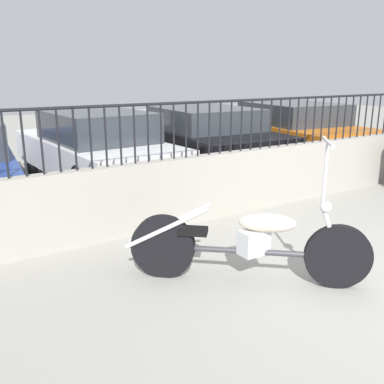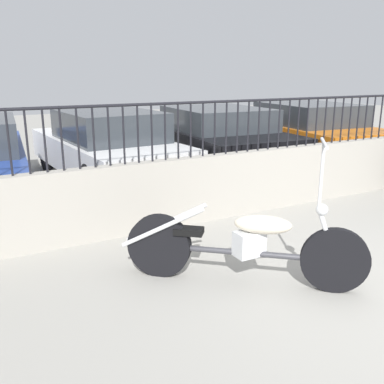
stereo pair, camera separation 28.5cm
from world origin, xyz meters
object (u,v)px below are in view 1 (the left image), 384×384
Objects in this scene: car_white at (95,147)px; car_black at (201,139)px; motorcycle_dark_grey at (236,243)px; car_orange at (288,131)px.

car_white reaches higher than car_black.
car_orange is (4.82, 4.27, 0.28)m from motorcycle_dark_grey.
car_orange is (4.60, -0.24, 0.01)m from car_white.
motorcycle_dark_grey reaches higher than car_black.
car_orange reaches higher than car_black.
motorcycle_dark_grey is at bearing 154.82° from car_black.
car_white is at bearing 86.69° from car_black.
car_black is 2.45m from car_orange.
car_white is 1.01× the size of car_black.
motorcycle_dark_grey reaches higher than car_white.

